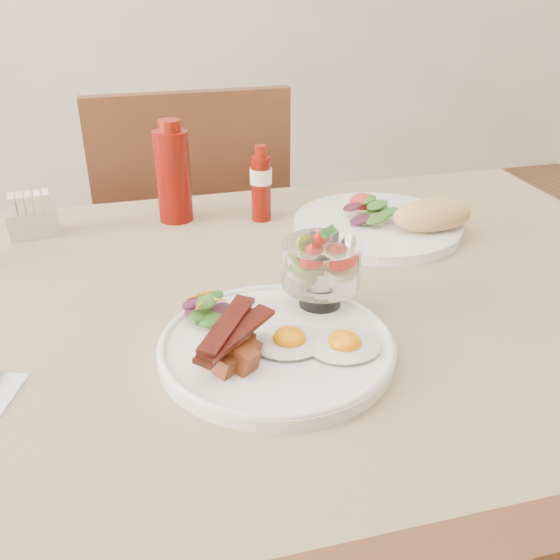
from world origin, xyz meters
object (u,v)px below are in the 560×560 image
(main_plate, at_px, (277,348))
(hot_sauce_bottle, at_px, (261,185))
(ketchup_bottle, at_px, (173,174))
(table, at_px, (248,357))
(chair_far, at_px, (193,253))
(sugar_caddy, at_px, (32,217))
(second_plate, at_px, (390,221))
(fruit_cup, at_px, (321,265))

(main_plate, distance_m, hot_sauce_bottle, 0.43)
(ketchup_bottle, bearing_deg, table, -79.89)
(main_plate, relative_size, hot_sauce_bottle, 2.09)
(chair_far, height_order, sugar_caddy, chair_far)
(table, height_order, ketchup_bottle, ketchup_bottle)
(second_plate, distance_m, sugar_caddy, 0.60)
(second_plate, xyz_separation_m, hot_sauce_bottle, (-0.20, 0.11, 0.05))
(fruit_cup, bearing_deg, hot_sauce_bottle, 89.83)
(fruit_cup, bearing_deg, main_plate, -136.01)
(table, xyz_separation_m, hot_sauce_bottle, (0.09, 0.29, 0.15))
(main_plate, xyz_separation_m, hot_sauce_bottle, (0.08, 0.41, 0.06))
(second_plate, xyz_separation_m, ketchup_bottle, (-0.34, 0.15, 0.06))
(fruit_cup, distance_m, second_plate, 0.31)
(main_plate, bearing_deg, table, 94.26)
(second_plate, bearing_deg, sugar_caddy, 166.55)
(chair_far, height_order, hot_sauce_bottle, chair_far)
(second_plate, bearing_deg, fruit_cup, -130.99)
(table, relative_size, main_plate, 4.75)
(hot_sauce_bottle, bearing_deg, sugar_caddy, 175.69)
(fruit_cup, height_order, sugar_caddy, fruit_cup)
(fruit_cup, bearing_deg, sugar_caddy, 136.20)
(table, distance_m, sugar_caddy, 0.45)
(second_plate, distance_m, hot_sauce_bottle, 0.23)
(chair_far, bearing_deg, sugar_caddy, -130.57)
(chair_far, relative_size, fruit_cup, 9.10)
(table, distance_m, chair_far, 0.68)
(main_plate, xyz_separation_m, second_plate, (0.28, 0.30, 0.01))
(ketchup_bottle, xyz_separation_m, hot_sauce_bottle, (0.15, -0.04, -0.02))
(main_plate, height_order, hot_sauce_bottle, hot_sauce_bottle)
(chair_far, relative_size, ketchup_bottle, 5.25)
(fruit_cup, height_order, hot_sauce_bottle, hot_sauce_bottle)
(chair_far, bearing_deg, second_plate, -59.53)
(main_plate, bearing_deg, chair_far, 90.68)
(second_plate, relative_size, sugar_caddy, 3.41)
(fruit_cup, xyz_separation_m, sugar_caddy, (-0.38, 0.37, -0.04))
(chair_far, height_order, second_plate, chair_far)
(table, distance_m, fruit_cup, 0.19)
(main_plate, bearing_deg, hot_sauce_bottle, 79.24)
(main_plate, height_order, second_plate, second_plate)
(table, bearing_deg, hot_sauce_bottle, 72.99)
(fruit_cup, relative_size, second_plate, 0.35)
(table, bearing_deg, main_plate, -85.74)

